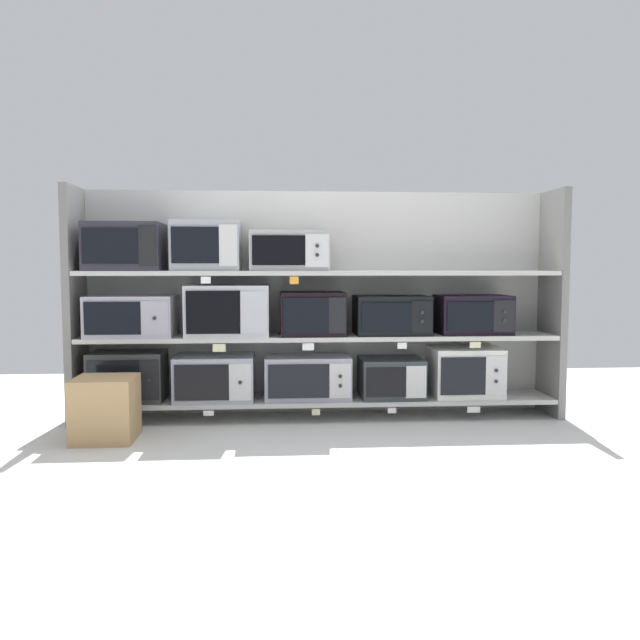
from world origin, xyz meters
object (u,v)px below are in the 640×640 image
microwave_2 (307,377)px  microwave_7 (312,313)px  microwave_0 (128,376)px  microwave_12 (289,251)px  microwave_5 (132,316)px  microwave_4 (465,372)px  microwave_11 (206,246)px  microwave_1 (215,377)px  microwave_3 (391,377)px  microwave_10 (125,247)px  microwave_8 (391,315)px  microwave_9 (473,314)px  shipping_carton (105,409)px  microwave_6 (228,310)px

microwave_2 → microwave_7: (0.03, -0.00, 0.43)m
microwave_0 → microwave_12: 1.37m
microwave_0 → microwave_5: 0.41m
microwave_4 → microwave_5: (-2.26, -0.00, 0.40)m
microwave_0 → microwave_11: 1.02m
microwave_1 → microwave_3: (1.20, 0.00, -0.02)m
microwave_4 → microwave_7: (-1.06, -0.00, 0.41)m
microwave_4 → microwave_12: bearing=180.0°
microwave_11 → microwave_1: bearing=-0.4°
microwave_2 → microwave_5: size_ratio=1.03×
microwave_3 → microwave_10: bearing=180.0°
microwave_5 → microwave_7: size_ratio=1.30×
microwave_7 → microwave_8: bearing=0.0°
microwave_9 → shipping_carton: microwave_9 is taller
microwave_1 → microwave_2: bearing=-0.0°
microwave_10 → microwave_0: bearing=-171.3°
microwave_0 → microwave_2: (1.20, 0.00, -0.02)m
microwave_7 → microwave_10: microwave_10 is taller
microwave_5 → microwave_8: microwave_5 is taller
microwave_9 → microwave_10: (-2.34, 0.00, 0.46)m
microwave_1 → microwave_12: (0.50, 0.00, 0.85)m
microwave_2 → microwave_10: 1.49m
microwave_12 → shipping_carton: (-1.11, -0.50, -0.95)m
microwave_3 → microwave_11: size_ratio=0.96×
microwave_7 → microwave_8: 0.54m
microwave_10 → microwave_12: (1.08, -0.00, -0.02)m
microwave_7 → microwave_10: 1.31m
microwave_11 → microwave_12: bearing=-0.0°
shipping_carton → microwave_8: bearing=15.4°
microwave_7 → microwave_6: bearing=-180.0°
microwave_8 → microwave_12: microwave_12 is taller
microwave_0 → microwave_8: microwave_8 is taller
microwave_2 → microwave_4: (1.09, 0.00, 0.02)m
microwave_1 → microwave_8: (1.20, 0.00, 0.41)m
microwave_3 → microwave_7: 0.70m
microwave_2 → microwave_8: 0.71m
microwave_5 → shipping_carton: 0.72m
microwave_2 → microwave_10: bearing=180.0°
microwave_8 → shipping_carton: (-1.80, -0.50, -0.51)m
microwave_5 → microwave_10: 0.46m
microwave_2 → microwave_11: microwave_11 is taller
microwave_5 → microwave_10: microwave_10 is taller
microwave_3 → microwave_7: microwave_7 is taller
microwave_2 → microwave_7: 0.44m
shipping_carton → microwave_5: bearing=82.7°
microwave_8 → microwave_12: 0.82m
microwave_9 → microwave_12: 1.33m
microwave_1 → microwave_9: microwave_9 is taller
microwave_2 → microwave_9: 1.22m
microwave_6 → microwave_11: 0.45m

